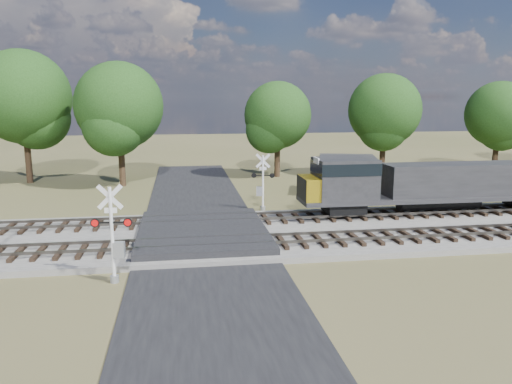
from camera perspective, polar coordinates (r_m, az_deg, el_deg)
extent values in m
plane|color=#4A4C28|center=(27.64, -6.05, -5.58)|extent=(160.00, 160.00, 0.00)
cube|color=gray|center=(30.17, 13.28, -4.11)|extent=(140.00, 10.00, 0.30)
cube|color=black|center=(27.62, -6.05, -5.50)|extent=(7.00, 60.00, 0.08)
cube|color=#262628|center=(28.03, -6.11, -4.68)|extent=(7.00, 9.00, 0.62)
cube|color=black|center=(25.77, -1.38, -5.83)|extent=(44.00, 2.60, 0.18)
cube|color=#514C45|center=(27.22, 15.83, -4.98)|extent=(140.00, 0.08, 0.15)
cube|color=#514C45|center=(28.48, 14.64, -4.22)|extent=(140.00, 0.08, 0.15)
cube|color=black|center=(30.57, -2.58, -3.17)|extent=(44.00, 2.60, 0.18)
cube|color=#514C45|center=(31.68, 12.12, -2.60)|extent=(140.00, 0.08, 0.15)
cube|color=#514C45|center=(32.99, 11.24, -2.03)|extent=(140.00, 0.08, 0.15)
cylinder|color=silver|center=(21.78, -16.12, -4.82)|extent=(0.14, 0.14, 4.13)
cylinder|color=gray|center=(22.36, -15.86, -9.54)|extent=(0.37, 0.37, 0.31)
cube|color=silver|center=(21.40, -16.35, -0.55)|extent=(1.08, 0.14, 1.08)
cube|color=silver|center=(21.40, -16.35, -0.55)|extent=(1.08, 0.14, 1.08)
cube|color=silver|center=(21.52, -16.27, -2.03)|extent=(0.52, 0.08, 0.23)
cube|color=black|center=(21.64, -16.20, -3.37)|extent=(1.65, 0.21, 0.06)
cylinder|color=red|center=(21.79, -17.93, -3.36)|extent=(0.38, 0.14, 0.37)
cylinder|color=red|center=(21.50, -14.45, -3.37)|extent=(0.38, 0.14, 0.37)
cube|color=gray|center=(21.89, -15.38, -6.38)|extent=(0.49, 0.35, 0.67)
cylinder|color=silver|center=(34.38, 0.80, 1.03)|extent=(0.14, 0.14, 3.86)
cylinder|color=gray|center=(34.73, 0.79, -1.87)|extent=(0.35, 0.35, 0.29)
cube|color=silver|center=(34.15, 0.81, 3.59)|extent=(1.00, 0.21, 1.01)
cube|color=silver|center=(34.15, 0.81, 3.59)|extent=(1.00, 0.21, 1.01)
cube|color=silver|center=(34.22, 0.81, 2.71)|extent=(0.48, 0.11, 0.21)
cube|color=black|center=(34.29, 0.80, 1.91)|extent=(1.53, 0.32, 0.06)
cylinder|color=red|center=(34.30, 1.85, 1.90)|extent=(0.36, 0.15, 0.35)
cylinder|color=red|center=(34.30, -0.24, 1.91)|extent=(0.36, 0.15, 0.35)
cube|color=gray|center=(34.48, 0.40, 0.09)|extent=(0.48, 0.36, 0.63)
cube|color=#46311E|center=(41.24, 10.39, 1.77)|extent=(4.92, 4.92, 2.82)
cube|color=#2A2A2C|center=(41.04, 10.46, 3.85)|extent=(5.42, 5.42, 0.20)
cylinder|color=black|center=(49.93, -24.65, 4.34)|extent=(0.56, 0.56, 5.98)
sphere|color=#1A3711|center=(49.70, -25.09, 9.82)|extent=(8.37, 8.37, 8.37)
cylinder|color=black|center=(45.43, -15.12, 4.03)|extent=(0.56, 0.56, 5.40)
sphere|color=#1A3711|center=(45.15, -15.39, 9.48)|extent=(7.56, 7.56, 7.56)
cylinder|color=black|center=(49.12, 2.45, 4.44)|extent=(0.56, 0.56, 4.64)
sphere|color=#1A3711|center=(48.85, 2.48, 8.77)|extent=(6.50, 6.50, 6.50)
cylinder|color=black|center=(50.80, 14.27, 4.54)|extent=(0.56, 0.56, 5.01)
sphere|color=#1A3711|center=(50.55, 14.49, 9.06)|extent=(7.02, 7.02, 7.02)
cylinder|color=black|center=(56.33, 25.71, 4.22)|extent=(0.56, 0.56, 4.67)
sphere|color=#1A3711|center=(56.09, 26.02, 8.01)|extent=(6.54, 6.54, 6.54)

